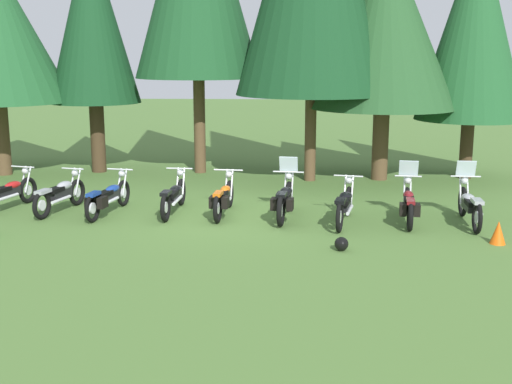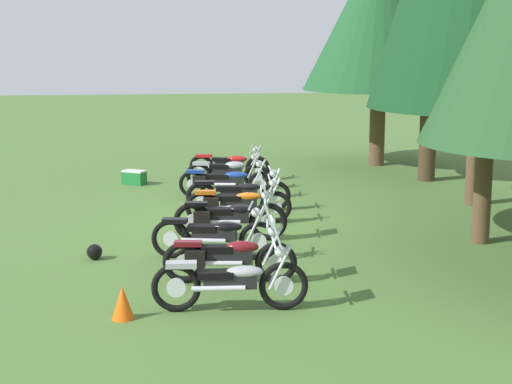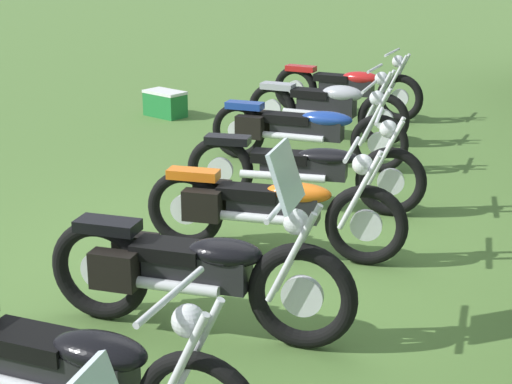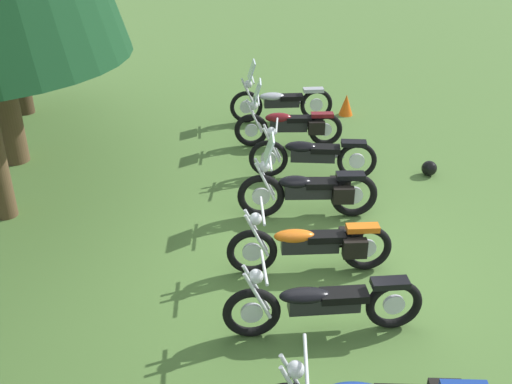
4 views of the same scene
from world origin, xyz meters
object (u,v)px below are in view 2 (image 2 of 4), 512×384
(motorcycle_0, at_px, (230,164))
(pine_tree_0, at_px, (380,13))
(motorcycle_4, at_px, (236,203))
(motorcycle_8, at_px, (232,280))
(motorcycle_5, at_px, (229,216))
(motorcycle_1, at_px, (228,172))
(motorcycle_7, at_px, (228,256))
(motorcycle_6, at_px, (215,234))
(dropped_helmet, at_px, (94,252))
(motorcycle_2, at_px, (224,181))
(traffic_cone, at_px, (123,302))
(picnic_cooler, at_px, (134,177))
(motorcycle_3, at_px, (239,193))

(motorcycle_0, height_order, pine_tree_0, pine_tree_0)
(motorcycle_4, bearing_deg, motorcycle_8, -90.87)
(motorcycle_0, distance_m, motorcycle_5, 6.88)
(motorcycle_0, relative_size, motorcycle_1, 1.03)
(motorcycle_7, xyz_separation_m, motorcycle_8, (1.36, -0.07, 0.02))
(motorcycle_6, xyz_separation_m, motorcycle_8, (2.82, 0.02, 0.01))
(dropped_helmet, bearing_deg, motorcycle_6, 83.17)
(dropped_helmet, bearing_deg, motorcycle_5, 113.60)
(motorcycle_1, xyz_separation_m, motorcycle_5, (5.47, -0.49, 0.03))
(motorcycle_2, height_order, traffic_cone, motorcycle_2)
(motorcycle_5, xyz_separation_m, motorcycle_7, (2.82, -0.28, -0.02))
(pine_tree_0, relative_size, dropped_helmet, 24.79)
(motorcycle_4, bearing_deg, picnic_cooler, 119.82)
(motorcycle_3, bearing_deg, motorcycle_0, 91.32)
(pine_tree_0, height_order, picnic_cooler, pine_tree_0)
(motorcycle_8, height_order, traffic_cone, motorcycle_8)
(motorcycle_1, relative_size, motorcycle_3, 0.90)
(motorcycle_4, height_order, motorcycle_7, motorcycle_7)
(motorcycle_5, bearing_deg, dropped_helmet, -148.75)
(motorcycle_7, xyz_separation_m, dropped_helmet, (-1.72, -2.23, -0.31))
(motorcycle_0, relative_size, traffic_cone, 4.60)
(motorcycle_2, xyz_separation_m, motorcycle_5, (4.26, -0.29, 0.04))
(motorcycle_2, xyz_separation_m, motorcycle_3, (1.57, 0.19, -0.01))
(motorcycle_1, height_order, motorcycle_2, motorcycle_1)
(motorcycle_3, bearing_deg, motorcycle_2, 100.93)
(traffic_cone, bearing_deg, motorcycle_6, 152.75)
(motorcycle_2, xyz_separation_m, motorcycle_6, (5.61, -0.66, 0.02))
(dropped_helmet, bearing_deg, motorcycle_7, 52.33)
(motorcycle_6, height_order, motorcycle_7, motorcycle_7)
(motorcycle_1, relative_size, motorcycle_4, 0.95)
(motorcycle_7, bearing_deg, motorcycle_0, 92.15)
(traffic_cone, distance_m, dropped_helmet, 3.29)
(motorcycle_2, xyz_separation_m, motorcycle_7, (7.08, -0.57, 0.02))
(motorcycle_6, relative_size, traffic_cone, 4.68)
(dropped_helmet, bearing_deg, motorcycle_2, 152.45)
(motorcycle_0, height_order, motorcycle_6, motorcycle_6)
(motorcycle_4, distance_m, pine_tree_0, 9.95)
(motorcycle_1, relative_size, picnic_cooler, 3.08)
(motorcycle_2, height_order, pine_tree_0, pine_tree_0)
(motorcycle_4, distance_m, picnic_cooler, 5.47)
(motorcycle_6, xyz_separation_m, traffic_cone, (2.98, -1.53, -0.21))
(motorcycle_0, distance_m, pine_tree_0, 6.64)
(motorcycle_1, xyz_separation_m, motorcycle_7, (8.29, -0.77, 0.01))
(motorcycle_6, height_order, dropped_helmet, motorcycle_6)
(motorcycle_4, bearing_deg, motorcycle_0, 91.64)
(pine_tree_0, bearing_deg, motorcycle_6, -29.29)
(motorcycle_4, xyz_separation_m, picnic_cooler, (-4.98, -2.24, -0.24))
(motorcycle_4, distance_m, motorcycle_6, 2.89)
(motorcycle_7, relative_size, pine_tree_0, 0.31)
(motorcycle_6, distance_m, pine_tree_0, 12.50)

